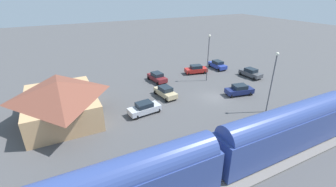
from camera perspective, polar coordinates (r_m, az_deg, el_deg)
ground_plane at (r=37.76m, az=11.28°, el=-0.91°), size 200.00×200.00×0.00m
railway_track at (r=29.64m, az=28.19°, el=-11.07°), size 4.80×70.00×0.30m
platform at (r=31.50m, az=22.45°, el=-7.59°), size 3.20×46.00×0.30m
passenger_train at (r=21.15m, az=11.78°, el=-14.23°), size 2.93×35.16×4.98m
station_building at (r=33.18m, az=-25.02°, el=-1.36°), size 12.39×9.29×5.25m
pedestrian_on_platform at (r=31.47m, az=24.43°, el=-5.61°), size 0.36×0.36×1.71m
sedan_tan at (r=36.86m, az=-0.64°, el=0.45°), size 4.66×2.61×1.74m
sedan_charcoal at (r=48.13m, az=19.73°, el=4.84°), size 4.63×2.54×1.74m
sedan_maroon at (r=43.13m, az=-2.69°, el=4.09°), size 4.67×2.64×1.74m
sedan_blue at (r=51.47m, az=12.15°, el=6.98°), size 4.56×2.40×1.74m
sedan_navy at (r=39.32m, az=17.22°, el=0.88°), size 2.68×4.77×1.74m
sedan_silver at (r=32.04m, az=-5.85°, el=-3.61°), size 2.34×4.68×1.74m
sedan_red at (r=47.70m, az=6.94°, el=5.96°), size 2.70×4.78×1.74m
light_pole_near_platform at (r=33.55m, az=24.47°, el=3.86°), size 0.44×0.44×8.58m
light_pole_lot_center at (r=42.84m, az=9.92°, el=9.84°), size 0.44×0.44×8.58m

